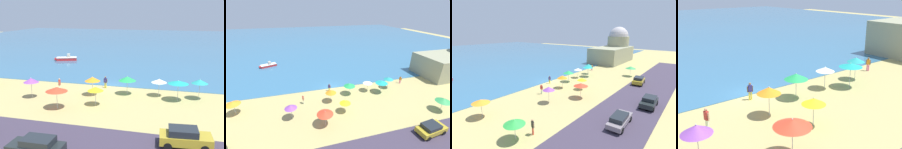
{
  "view_description": "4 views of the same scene",
  "coord_description": "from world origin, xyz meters",
  "views": [
    {
      "loc": [
        9.98,
        -36.43,
        10.49
      ],
      "look_at": [
        -0.44,
        1.57,
        1.32
      ],
      "focal_mm": 45.0,
      "sensor_mm": 36.0,
      "label": 1
    },
    {
      "loc": [
        -6.0,
        -27.08,
        15.71
      ],
      "look_at": [
        2.23,
        2.77,
        1.72
      ],
      "focal_mm": 24.0,
      "sensor_mm": 36.0,
      "label": 2
    },
    {
      "loc": [
        -25.98,
        -24.93,
        10.79
      ],
      "look_at": [
        2.78,
        -2.1,
        1.39
      ],
      "focal_mm": 28.0,
      "sensor_mm": 36.0,
      "label": 3
    },
    {
      "loc": [
        -12.5,
        -21.82,
        9.74
      ],
      "look_at": [
        4.09,
        -0.82,
        1.44
      ],
      "focal_mm": 45.0,
      "sensor_mm": 36.0,
      "label": 4
    }
  ],
  "objects": [
    {
      "name": "beach_umbrella_0",
      "position": [
        -3.28,
        -10.37,
        2.22
      ],
      "size": [
        2.35,
        2.35,
        2.52
      ],
      "color": "#B2B2B7",
      "rests_on": "ground_plane"
    },
    {
      "name": "beach_umbrella_9",
      "position": [
        6.78,
        -3.05,
        2.01
      ],
      "size": [
        1.87,
        1.87,
        2.29
      ],
      "color": "#B2B2B7",
      "rests_on": "ground_plane"
    },
    {
      "name": "beach_umbrella_1",
      "position": [
        0.37,
        -8.27,
        1.96
      ],
      "size": [
        1.8,
        1.8,
        2.26
      ],
      "color": "#B2B2B7",
      "rests_on": "ground_plane"
    },
    {
      "name": "beach_umbrella_6",
      "position": [
        2.86,
        -3.26,
        2.07
      ],
      "size": [
        2.19,
        2.19,
        2.41
      ],
      "color": "#B2B2B7",
      "rests_on": "ground_plane"
    },
    {
      "name": "bather_1",
      "position": [
        -0.65,
        -1.02,
        0.92
      ],
      "size": [
        0.56,
        0.3,
        1.64
      ],
      "color": "yellow",
      "rests_on": "ground_plane"
    },
    {
      "name": "beach_umbrella_2",
      "position": [
        11.51,
        -3.02,
        2.24
      ],
      "size": [
        1.93,
        1.93,
        2.55
      ],
      "color": "#B2B2B7",
      "rests_on": "ground_plane"
    },
    {
      "name": "bather_3",
      "position": [
        -6.0,
        -4.11,
        0.98
      ],
      "size": [
        0.28,
        0.56,
        1.75
      ],
      "color": "#ECF9C9",
      "rests_on": "ground_plane"
    },
    {
      "name": "beach_umbrella_7",
      "position": [
        -1.17,
        -4.84,
        2.14
      ],
      "size": [
        1.92,
        1.92,
        2.47
      ],
      "color": "#B2B2B7",
      "rests_on": "ground_plane"
    },
    {
      "name": "bather_2",
      "position": [
        15.4,
        -1.85,
        0.94
      ],
      "size": [
        0.38,
        0.5,
        1.68
      ],
      "color": "pink",
      "rests_on": "ground_plane"
    },
    {
      "name": "beach_umbrella_4",
      "position": [
        -7.94,
        -7.67,
        2.23
      ],
      "size": [
        1.83,
        1.83,
        2.57
      ],
      "color": "#B2B2B7",
      "rests_on": "ground_plane"
    },
    {
      "name": "ground_plane",
      "position": [
        0.0,
        0.0,
        0.0
      ],
      "size": [
        160.0,
        160.0,
        0.0
      ],
      "primitive_type": "plane",
      "color": "tan"
    },
    {
      "name": "beach_umbrella_5",
      "position": [
        9.1,
        -4.31,
        2.31
      ],
      "size": [
        2.38,
        2.38,
        2.57
      ],
      "color": "#B2B2B7",
      "rests_on": "ground_plane"
    }
  ]
}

